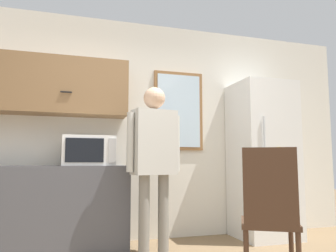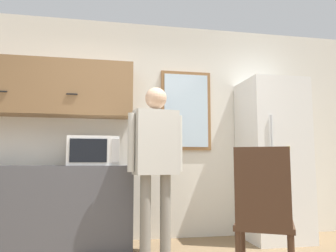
{
  "view_description": "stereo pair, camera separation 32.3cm",
  "coord_description": "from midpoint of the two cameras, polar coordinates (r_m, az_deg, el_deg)",
  "views": [
    {
      "loc": [
        -0.73,
        -1.99,
        0.93
      ],
      "look_at": [
        0.19,
        1.09,
        1.28
      ],
      "focal_mm": 35.0,
      "sensor_mm": 36.0,
      "label": 1
    },
    {
      "loc": [
        -0.42,
        -2.07,
        0.93
      ],
      "look_at": [
        0.19,
        1.09,
        1.28
      ],
      "focal_mm": 35.0,
      "sensor_mm": 36.0,
      "label": 2
    }
  ],
  "objects": [
    {
      "name": "chair",
      "position": [
        2.66,
        13.92,
        -14.14
      ],
      "size": [
        0.58,
        0.58,
        1.04
      ],
      "rotation": [
        0.0,
        0.0,
        2.63
      ],
      "color": "#472D1E",
      "rests_on": "ground_plane"
    },
    {
      "name": "counter",
      "position": [
        3.8,
        -26.01,
        -12.98
      ],
      "size": [
        2.08,
        0.56,
        0.89
      ],
      "color": "#4C4C51",
      "rests_on": "ground_plane"
    },
    {
      "name": "microwave",
      "position": [
        3.68,
        -16.13,
        -4.17
      ],
      "size": [
        0.55,
        0.39,
        0.32
      ],
      "color": "white",
      "rests_on": "counter"
    },
    {
      "name": "window",
      "position": [
        4.21,
        -0.35,
        2.69
      ],
      "size": [
        0.65,
        0.05,
        1.01
      ],
      "color": "olive"
    },
    {
      "name": "upper_cabinets",
      "position": [
        3.97,
        -24.82,
        6.56
      ],
      "size": [
        2.08,
        0.36,
        0.64
      ],
      "color": "olive"
    },
    {
      "name": "refrigerator",
      "position": [
        4.26,
        14.08,
        -5.64
      ],
      "size": [
        0.7,
        0.69,
        1.93
      ],
      "color": "white",
      "rests_on": "ground_plane"
    },
    {
      "name": "back_wall",
      "position": [
        4.1,
        -8.47,
        -0.34
      ],
      "size": [
        6.0,
        0.06,
        2.7
      ],
      "color": "silver",
      "rests_on": "ground_plane"
    },
    {
      "name": "person",
      "position": [
        3.37,
        -5.18,
        -4.29
      ],
      "size": [
        0.59,
        0.3,
        1.71
      ],
      "rotation": [
        0.0,
        0.0,
        0.19
      ],
      "color": "gray",
      "rests_on": "ground_plane"
    }
  ]
}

